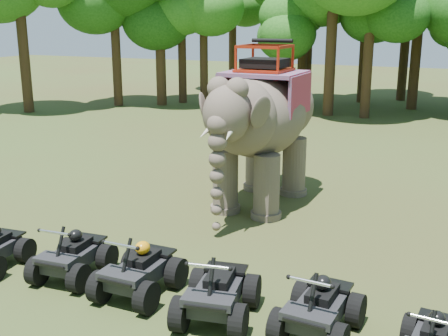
{
  "coord_description": "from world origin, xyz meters",
  "views": [
    {
      "loc": [
        5.17,
        -10.64,
        5.38
      ],
      "look_at": [
        0.0,
        1.2,
        1.9
      ],
      "focal_mm": 45.0,
      "sensor_mm": 36.0,
      "label": 1
    }
  ],
  "objects_px": {
    "atv_1": "(72,249)",
    "elephant": "(262,124)",
    "atv_4": "(319,300)",
    "atv_2": "(139,264)",
    "atv_5": "(434,336)",
    "atv_3": "(217,284)"
  },
  "relations": [
    {
      "from": "atv_1",
      "to": "elephant",
      "type": "bearing_deg",
      "value": 69.03
    },
    {
      "from": "elephant",
      "to": "atv_4",
      "type": "bearing_deg",
      "value": -60.48
    },
    {
      "from": "atv_1",
      "to": "atv_2",
      "type": "relative_size",
      "value": 0.95
    },
    {
      "from": "atv_2",
      "to": "atv_5",
      "type": "distance_m",
      "value": 5.55
    },
    {
      "from": "atv_1",
      "to": "atv_2",
      "type": "bearing_deg",
      "value": -7.33
    },
    {
      "from": "atv_2",
      "to": "atv_3",
      "type": "height_order",
      "value": "atv_3"
    },
    {
      "from": "elephant",
      "to": "atv_2",
      "type": "height_order",
      "value": "elephant"
    },
    {
      "from": "atv_1",
      "to": "atv_2",
      "type": "distance_m",
      "value": 1.72
    },
    {
      "from": "atv_2",
      "to": "atv_5",
      "type": "relative_size",
      "value": 1.16
    },
    {
      "from": "atv_1",
      "to": "atv_4",
      "type": "xyz_separation_m",
      "value": [
        5.36,
        -0.11,
        0.02
      ]
    },
    {
      "from": "atv_5",
      "to": "atv_1",
      "type": "bearing_deg",
      "value": -177.14
    },
    {
      "from": "atv_4",
      "to": "atv_2",
      "type": "bearing_deg",
      "value": -176.15
    },
    {
      "from": "atv_1",
      "to": "atv_2",
      "type": "height_order",
      "value": "atv_2"
    },
    {
      "from": "elephant",
      "to": "atv_3",
      "type": "relative_size",
      "value": 3.13
    },
    {
      "from": "atv_4",
      "to": "atv_5",
      "type": "relative_size",
      "value": 1.14
    },
    {
      "from": "atv_2",
      "to": "atv_4",
      "type": "bearing_deg",
      "value": 0.72
    },
    {
      "from": "atv_4",
      "to": "atv_5",
      "type": "height_order",
      "value": "atv_4"
    },
    {
      "from": "atv_1",
      "to": "atv_4",
      "type": "distance_m",
      "value": 5.36
    },
    {
      "from": "elephant",
      "to": "atv_4",
      "type": "relative_size",
      "value": 3.24
    },
    {
      "from": "elephant",
      "to": "atv_2",
      "type": "bearing_deg",
      "value": -90.56
    },
    {
      "from": "elephant",
      "to": "atv_5",
      "type": "relative_size",
      "value": 3.68
    },
    {
      "from": "elephant",
      "to": "atv_1",
      "type": "xyz_separation_m",
      "value": [
        -1.96,
        -6.32,
        -1.75
      ]
    }
  ]
}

